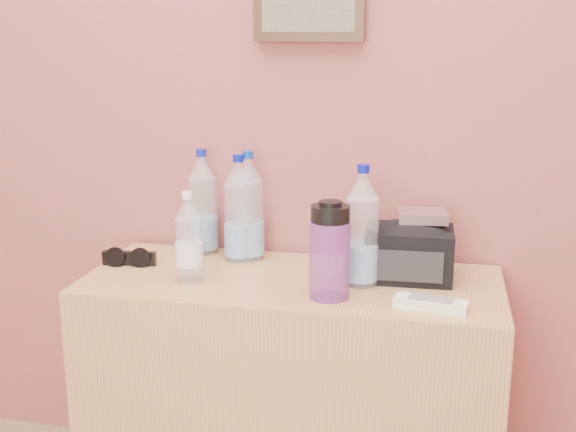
# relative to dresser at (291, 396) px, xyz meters

# --- Properties ---
(dresser) EXTENTS (1.08, 0.45, 0.68)m
(dresser) POSITION_rel_dresser_xyz_m (0.00, 0.00, 0.00)
(dresser) COLOR #A37851
(dresser) RESTS_ON ground
(pet_large_a) EXTENTS (0.08, 0.08, 0.30)m
(pet_large_a) POSITION_rel_dresser_xyz_m (-0.18, 0.13, 0.47)
(pet_large_a) COLOR white
(pet_large_a) RESTS_ON dresser
(pet_large_b) EXTENTS (0.08, 0.08, 0.30)m
(pet_large_b) POSITION_rel_dresser_xyz_m (-0.30, 0.18, 0.47)
(pet_large_b) COLOR silver
(pet_large_b) RESTS_ON dresser
(pet_large_c) EXTENTS (0.08, 0.08, 0.31)m
(pet_large_c) POSITION_rel_dresser_xyz_m (-0.15, 0.15, 0.47)
(pet_large_c) COLOR silver
(pet_large_c) RESTS_ON dresser
(pet_large_d) EXTENTS (0.08, 0.08, 0.31)m
(pet_large_d) POSITION_rel_dresser_xyz_m (0.18, -0.00, 0.47)
(pet_large_d) COLOR white
(pet_large_d) RESTS_ON dresser
(pet_small) EXTENTS (0.07, 0.07, 0.24)m
(pet_small) POSITION_rel_dresser_xyz_m (-0.25, -0.07, 0.44)
(pet_small) COLOR white
(pet_small) RESTS_ON dresser
(nalgene_bottle) EXTENTS (0.10, 0.10, 0.24)m
(nalgene_bottle) POSITION_rel_dresser_xyz_m (0.12, -0.11, 0.46)
(nalgene_bottle) COLOR purple
(nalgene_bottle) RESTS_ON dresser
(sunglasses) EXTENTS (0.15, 0.07, 0.04)m
(sunglasses) POSITION_rel_dresser_xyz_m (-0.46, 0.02, 0.36)
(sunglasses) COLOR black
(sunglasses) RESTS_ON dresser
(ac_remote) EXTENTS (0.17, 0.08, 0.02)m
(ac_remote) POSITION_rel_dresser_xyz_m (0.36, -0.14, 0.35)
(ac_remote) COLOR silver
(ac_remote) RESTS_ON dresser
(toiletry_bag) EXTENTS (0.23, 0.17, 0.15)m
(toiletry_bag) POSITION_rel_dresser_xyz_m (0.30, 0.07, 0.41)
(toiletry_bag) COLOR black
(toiletry_bag) RESTS_ON dresser
(foil_packet) EXTENTS (0.14, 0.12, 0.03)m
(foil_packet) POSITION_rel_dresser_xyz_m (0.32, 0.09, 0.50)
(foil_packet) COLOR silver
(foil_packet) RESTS_ON toiletry_bag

